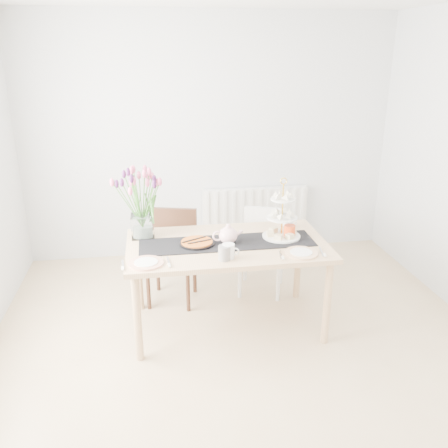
{
  "coord_description": "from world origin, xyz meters",
  "views": [
    {
      "loc": [
        -0.65,
        -2.82,
        2.21
      ],
      "look_at": [
        -0.11,
        0.59,
        0.93
      ],
      "focal_mm": 38.0,
      "sensor_mm": 36.0,
      "label": 1
    }
  ],
  "objects": [
    {
      "name": "chair_white",
      "position": [
        0.37,
        1.27,
        0.46
      ],
      "size": [
        0.5,
        0.5,
        0.79
      ],
      "rotation": [
        0.0,
        0.0,
        -0.34
      ],
      "color": "white",
      "rests_on": "ground"
    },
    {
      "name": "mug_orange",
      "position": [
        0.45,
        0.68,
        0.81
      ],
      "size": [
        0.12,
        0.12,
        0.11
      ],
      "primitive_type": "cylinder",
      "rotation": [
        0.0,
        0.0,
        1.12
      ],
      "color": "#FC4F1C",
      "rests_on": "dining_table"
    },
    {
      "name": "dining_table",
      "position": [
        -0.08,
        0.64,
        0.67
      ],
      "size": [
        1.6,
        0.9,
        0.75
      ],
      "color": "tan",
      "rests_on": "ground"
    },
    {
      "name": "cream_jug",
      "position": [
        0.51,
        0.92,
        0.79
      ],
      "size": [
        0.1,
        0.1,
        0.09
      ],
      "primitive_type": "cylinder",
      "rotation": [
        0.0,
        0.0,
        -0.21
      ],
      "color": "white",
      "rests_on": "dining_table"
    },
    {
      "name": "teapot",
      "position": [
        -0.07,
        0.63,
        0.83
      ],
      "size": [
        0.25,
        0.2,
        0.16
      ],
      "primitive_type": null,
      "rotation": [
        0.0,
        0.0,
        0.04
      ],
      "color": "white",
      "rests_on": "dining_table"
    },
    {
      "name": "chair_brown",
      "position": [
        -0.49,
        1.21,
        0.49
      ],
      "size": [
        0.51,
        0.51,
        0.84
      ],
      "rotation": [
        0.0,
        0.0,
        -0.26
      ],
      "color": "#351F13",
      "rests_on": "ground"
    },
    {
      "name": "mug_white",
      "position": [
        -0.11,
        0.36,
        0.81
      ],
      "size": [
        0.12,
        0.12,
        0.11
      ],
      "primitive_type": "cylinder",
      "rotation": [
        0.0,
        0.0,
        -0.29
      ],
      "color": "white",
      "rests_on": "dining_table"
    },
    {
      "name": "tart_tin",
      "position": [
        -0.32,
        0.64,
        0.77
      ],
      "size": [
        0.28,
        0.28,
        0.03
      ],
      "rotation": [
        0.0,
        0.0,
        0.05
      ],
      "color": "black",
      "rests_on": "dining_table"
    },
    {
      "name": "room_shell",
      "position": [
        0.0,
        0.0,
        1.3
      ],
      "size": [
        4.5,
        4.5,
        4.5
      ],
      "color": "tan",
      "rests_on": "ground"
    },
    {
      "name": "mug_grey",
      "position": [
        -0.15,
        0.33,
        0.8
      ],
      "size": [
        0.1,
        0.1,
        0.11
      ],
      "primitive_type": "cylinder",
      "rotation": [
        0.0,
        0.0,
        0.12
      ],
      "color": "gray",
      "rests_on": "dining_table"
    },
    {
      "name": "plate_right",
      "position": [
        0.45,
        0.35,
        0.76
      ],
      "size": [
        0.3,
        0.3,
        0.01
      ],
      "primitive_type": "cylinder",
      "rotation": [
        0.0,
        0.0,
        -0.18
      ],
      "color": "silver",
      "rests_on": "dining_table"
    },
    {
      "name": "table_runner",
      "position": [
        -0.08,
        0.64,
        0.75
      ],
      "size": [
        1.4,
        0.35,
        0.01
      ],
      "primitive_type": "cube",
      "color": "black",
      "rests_on": "dining_table"
    },
    {
      "name": "plate_left",
      "position": [
        -0.72,
        0.35,
        0.76
      ],
      "size": [
        0.28,
        0.28,
        0.01
      ],
      "primitive_type": "cylinder",
      "rotation": [
        0.0,
        0.0,
        0.09
      ],
      "color": "silver",
      "rests_on": "dining_table"
    },
    {
      "name": "tulip_vase",
      "position": [
        -0.74,
        0.9,
        1.12
      ],
      "size": [
        0.68,
        0.68,
        0.58
      ],
      "rotation": [
        0.0,
        0.0,
        -0.1
      ],
      "color": "silver",
      "rests_on": "dining_table"
    },
    {
      "name": "radiator",
      "position": [
        0.5,
        2.19,
        0.45
      ],
      "size": [
        1.2,
        0.08,
        0.6
      ],
      "primitive_type": "cube",
      "color": "white",
      "rests_on": "room_shell"
    },
    {
      "name": "cake_stand",
      "position": [
        0.38,
        0.69,
        0.88
      ],
      "size": [
        0.31,
        0.31,
        0.46
      ],
      "rotation": [
        0.0,
        0.0,
        -0.09
      ],
      "color": "gold",
      "rests_on": "dining_table"
    }
  ]
}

